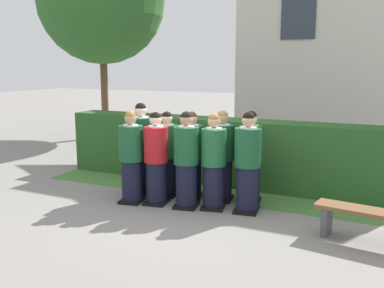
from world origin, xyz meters
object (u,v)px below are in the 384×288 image
student_rear_row_2 (192,157)px  student_rear_row_1 (167,156)px  student_rear_row_3 (222,158)px  wooden_bench (368,219)px  student_front_row_4 (248,165)px  student_rear_row_0 (142,151)px  student_in_red_blazer (156,160)px  student_front_row_0 (131,159)px  student_rear_row_4 (250,159)px  student_front_row_2 (186,162)px  student_front_row_3 (214,164)px

student_rear_row_2 → student_rear_row_1: bearing=-170.0°
student_rear_row_3 → wooden_bench: bearing=-20.8°
student_front_row_4 → student_rear_row_0: bearing=176.9°
student_rear_row_0 → student_rear_row_2: student_rear_row_0 is taller
student_rear_row_0 → student_rear_row_1: (0.48, 0.13, -0.07)m
student_in_red_blazer → student_front_row_4: (1.57, 0.27, 0.02)m
student_front_row_0 → student_rear_row_2: (0.84, 0.70, -0.02)m
student_rear_row_3 → wooden_bench: size_ratio=1.14×
student_front_row_4 → student_rear_row_4: (-0.11, 0.49, -0.02)m
student_front_row_2 → student_front_row_4: (1.01, 0.22, 0.01)m
student_in_red_blazer → student_rear_row_2: student_in_red_blazer is taller
student_rear_row_3 → student_front_row_2: bearing=-123.4°
student_front_row_2 → wooden_bench: (2.92, -0.34, -0.44)m
student_rear_row_2 → student_rear_row_3: 0.57m
student_rear_row_3 → student_rear_row_4: size_ratio=1.00×
student_in_red_blazer → student_rear_row_2: bearing=55.9°
student_front_row_0 → student_rear_row_1: size_ratio=1.03×
student_front_row_4 → student_rear_row_3: 0.72m
student_front_row_2 → student_front_row_3: 0.47m
student_rear_row_0 → student_rear_row_2: size_ratio=1.09×
student_rear_row_3 → student_rear_row_4: 0.50m
student_front_row_3 → student_rear_row_4: bearing=51.4°
student_rear_row_4 → wooden_bench: (2.02, -1.05, -0.43)m
student_front_row_3 → wooden_bench: (2.47, -0.48, -0.42)m
student_front_row_4 → student_in_red_blazer: bearing=-170.2°
wooden_bench → student_front_row_2: bearing=173.4°
student_rear_row_4 → wooden_bench: student_rear_row_4 is taller
student_rear_row_0 → student_rear_row_1: 0.50m
student_rear_row_3 → student_rear_row_4: same height
student_in_red_blazer → student_rear_row_3: 1.18m
student_front_row_4 → student_rear_row_4: student_front_row_4 is taller
student_front_row_0 → student_rear_row_0: 0.51m
student_front_row_0 → student_front_row_3: size_ratio=1.00×
student_rear_row_0 → wooden_bench: size_ratio=1.20×
student_in_red_blazer → student_front_row_0: bearing=-165.8°
student_in_red_blazer → student_front_row_3: bearing=11.0°
student_front_row_4 → student_rear_row_0: size_ratio=0.96×
student_rear_row_2 → student_in_red_blazer: bearing=-124.1°
student_front_row_4 → student_rear_row_2: student_front_row_4 is taller
student_front_row_2 → student_front_row_4: bearing=12.2°
student_rear_row_0 → student_in_red_blazer: bearing=-35.5°
student_front_row_0 → student_rear_row_0: student_rear_row_0 is taller
student_rear_row_2 → student_front_row_0: bearing=-140.0°
student_front_row_0 → student_rear_row_4: 2.09m
student_in_red_blazer → student_rear_row_3: bearing=34.7°
student_rear_row_4 → student_front_row_3: bearing=-128.6°
student_in_red_blazer → student_rear_row_4: (1.46, 0.76, 0.01)m
student_front_row_3 → student_rear_row_2: (-0.60, 0.40, -0.02)m
student_front_row_4 → student_rear_row_3: bearing=146.9°
student_rear_row_2 → wooden_bench: bearing=-15.9°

